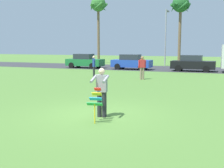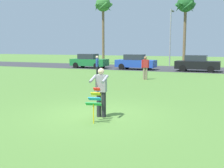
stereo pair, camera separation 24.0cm
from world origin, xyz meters
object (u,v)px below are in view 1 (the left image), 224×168
parked_car_black (193,63)px  streetlight_pole (166,34)px  person_walker_far (142,67)px  person_walker_near (94,66)px  person_kite_flyer (102,90)px  palm_tree_right_near (181,7)px  parked_car_blue (131,62)px  palm_tree_left_near (98,7)px  parked_car_green (85,61)px  kite_held (96,100)px

parked_car_black → streetlight_pole: bearing=119.6°
person_walker_far → person_walker_near: bearing=-175.0°
parked_car_black → person_kite_flyer: bearing=-93.7°
person_kite_flyer → palm_tree_right_near: (-1.17, 28.18, 6.39)m
parked_car_blue → parked_car_black: 6.31m
person_walker_near → person_walker_far: 3.81m
person_walker_far → person_kite_flyer: bearing=-82.1°
palm_tree_left_near → person_walker_far: size_ratio=5.45×
parked_car_green → palm_tree_right_near: 14.15m
parked_car_green → streetlight_pole: bearing=42.0°
palm_tree_left_near → person_walker_far: palm_tree_left_near is taller
parked_car_black → parked_car_green: bearing=180.0°
kite_held → parked_car_green: bearing=117.4°
parked_car_black → palm_tree_left_near: 18.06m
streetlight_pole → person_kite_flyer: bearing=-84.3°
palm_tree_left_near → parked_car_black: bearing=-32.3°
parked_car_black → parked_car_blue: bearing=180.0°
person_walker_near → parked_car_green: bearing=120.5°
parked_car_black → kite_held: bearing=-93.4°
person_kite_flyer → person_walker_near: bearing=115.9°
kite_held → palm_tree_right_near: size_ratio=0.13×
palm_tree_right_near → person_walker_far: size_ratio=5.07×
streetlight_pole → person_walker_near: 16.35m
person_kite_flyer → parked_car_green: size_ratio=0.41×
palm_tree_right_near → person_walker_far: bearing=-91.4°
person_walker_near → kite_held: bearing=-65.1°
kite_held → parked_car_black: 20.59m
parked_car_green → person_walker_near: person_walker_near is taller
palm_tree_left_near → parked_car_blue: bearing=-49.0°
person_walker_near → person_walker_far: same height
palm_tree_right_near → person_walker_near: 18.74m
kite_held → parked_car_blue: (-5.10, 20.55, 0.03)m
parked_car_green → parked_car_blue: size_ratio=1.00×
parked_car_green → person_kite_flyer: bearing=-62.0°
parked_car_black → person_walker_near: (-6.67, -8.78, 0.16)m
palm_tree_left_near → palm_tree_right_near: 11.57m
palm_tree_left_near → streetlight_pole: size_ratio=1.35×
person_kite_flyer → person_walker_far: bearing=97.9°
palm_tree_left_near → person_walker_near: palm_tree_left_near is taller
palm_tree_left_near → person_walker_near: bearing=-67.4°
parked_car_green → person_walker_near: 10.19m
parked_car_blue → kite_held: bearing=-76.1°
kite_held → streetlight_pole: (-2.79, 27.60, 3.25)m
parked_car_black → palm_tree_left_near: (-14.01, 8.86, 7.16)m
palm_tree_left_near → streetlight_pole: 10.90m
parked_car_blue → streetlight_pole: size_ratio=0.61×
streetlight_pole → person_walker_far: size_ratio=4.05×
person_walker_far → kite_held: bearing=-82.1°
parked_car_black → person_walker_near: person_walker_near is taller
parked_car_black → streetlight_pole: streetlight_pole is taller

